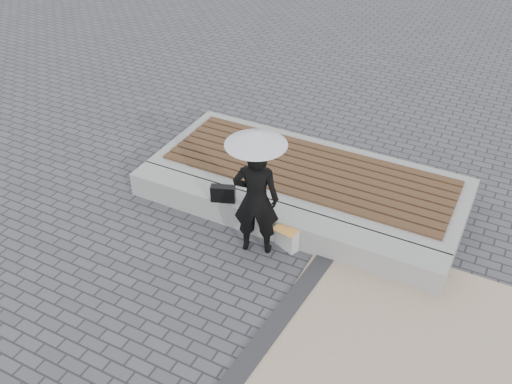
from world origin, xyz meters
TOP-DOWN VIEW (x-y plane):
  - ground at (0.00, 0.00)m, footprint 80.00×80.00m
  - edging_band at (0.75, -0.50)m, footprint 0.61×5.20m
  - seating_ledge at (0.00, 1.60)m, footprint 5.00×0.45m
  - timber_platform at (0.00, 2.80)m, footprint 5.00×2.00m
  - timber_decking at (0.00, 2.80)m, footprint 4.60×1.60m
  - woman at (-0.10, 1.14)m, footprint 0.74×0.60m
  - parasol at (-0.10, 1.14)m, footprint 0.82×0.82m
  - handbag at (-0.82, 1.46)m, footprint 0.39×0.25m
  - canvas_tote at (0.29, 1.36)m, footprint 0.38×0.26m
  - magazine at (0.29, 1.31)m, footprint 0.37×0.29m

SIDE VIEW (x-z plane):
  - ground at x=0.00m, z-range 0.00..0.00m
  - edging_band at x=0.75m, z-range 0.00..0.04m
  - canvas_tote at x=0.29m, z-range 0.00..0.36m
  - seating_ledge at x=0.00m, z-range 0.00..0.40m
  - timber_platform at x=0.00m, z-range 0.00..0.40m
  - magazine at x=0.29m, z-range 0.36..0.38m
  - timber_decking at x=0.00m, z-range 0.40..0.44m
  - handbag at x=-0.82m, z-range 0.40..0.66m
  - woman at x=-0.10m, z-range 0.00..1.75m
  - parasol at x=-0.10m, z-range 1.32..2.37m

